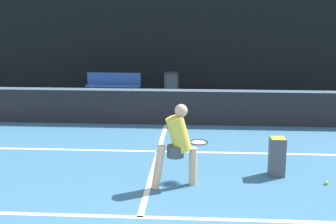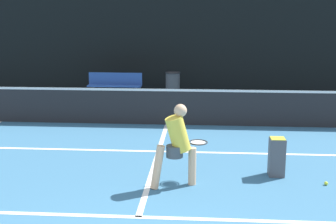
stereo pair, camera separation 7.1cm
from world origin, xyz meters
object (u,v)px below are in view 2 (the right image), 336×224
object	(u,v)px
player_practicing	(177,142)
trash_bin	(173,85)
courtside_bench	(115,84)
parked_car	(266,65)
ball_hopper	(277,156)

from	to	relation	value
player_practicing	trash_bin	size ratio (longest dim) A/B	1.59
player_practicing	courtside_bench	xyz separation A→B (m)	(-2.52, 7.79, -0.30)
courtside_bench	parked_car	distance (m)	6.99
ball_hopper	parked_car	size ratio (longest dim) A/B	0.16
trash_bin	parked_car	bearing A→B (deg)	49.23
trash_bin	parked_car	size ratio (longest dim) A/B	0.20
player_practicing	courtside_bench	bearing A→B (deg)	86.90
courtside_bench	parked_car	xyz separation A→B (m)	(5.55, 4.24, 0.18)
courtside_bench	parked_car	size ratio (longest dim) A/B	0.40
ball_hopper	parked_car	distance (m)	11.46
player_practicing	trash_bin	xyz separation A→B (m)	(-0.57, 7.85, -0.32)
player_practicing	trash_bin	distance (m)	7.88
ball_hopper	courtside_bench	size ratio (longest dim) A/B	0.39
ball_hopper	trash_bin	distance (m)	7.58
player_practicing	trash_bin	world-z (taller)	player_practicing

